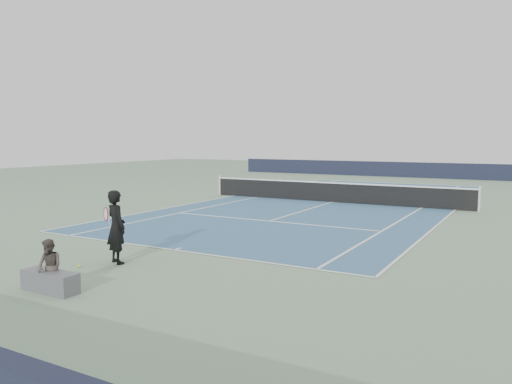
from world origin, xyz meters
The scene contains 7 objects.
ground centered at (0.00, 0.00, 0.00)m, with size 80.00×80.00×0.00m, color gray.
court_surface centered at (0.00, 0.00, 0.01)m, with size 10.97×23.77×0.01m, color #376183.
tennis_net centered at (0.00, 0.00, 0.50)m, with size 12.90×0.10×1.07m.
windscreen_far centered at (0.00, 17.88, 0.60)m, with size 30.00×0.25×1.20m, color black.
tennis_player centered at (-0.32, -13.64, 0.89)m, with size 0.85×0.69×1.77m.
tennis_ball centered at (-0.80, -14.38, 0.04)m, with size 0.07×0.07×0.07m, color yellow.
spectator_bench centered at (0.20, -15.95, 0.36)m, with size 1.28×0.46×1.08m.
Camera 1 is at (8.37, -22.26, 2.96)m, focal length 35.00 mm.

